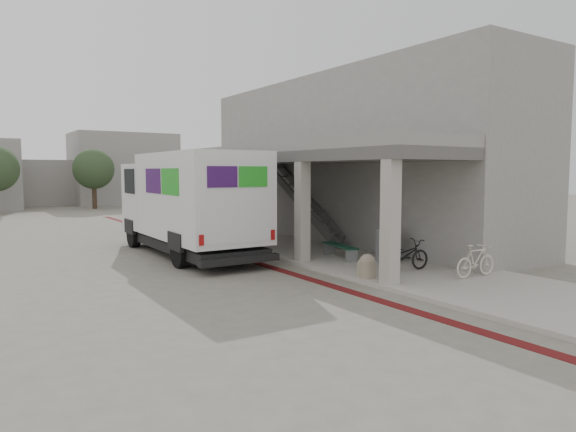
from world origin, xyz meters
TOP-DOWN VIEW (x-y plane):
  - ground at (0.00, 0.00)m, footprint 120.00×120.00m
  - bike_lane_stripe at (1.00, 2.00)m, footprint 0.35×40.00m
  - sidewalk at (4.00, 0.00)m, footprint 4.40×28.00m
  - transit_building at (6.83, 4.50)m, footprint 7.60×17.00m
  - distant_backdrop at (-2.84, 35.89)m, footprint 28.00×10.00m
  - tree_mid at (2.00, 30.00)m, footprint 3.20×3.20m
  - tree_right at (10.00, 29.00)m, footprint 3.20×3.20m
  - fedex_truck at (-0.23, 4.40)m, footprint 2.75×8.57m
  - bench at (3.49, 0.28)m, footprint 0.77×1.95m
  - bollard_near at (2.10, -2.49)m, footprint 0.36×0.36m
  - bollard_far at (2.10, -2.65)m, footprint 0.44×0.44m
  - utility_cabinet at (4.30, -1.15)m, footprint 0.57×0.71m
  - bicycle_black at (3.65, -2.50)m, footprint 1.80×0.76m
  - bicycle_cream at (4.69, -4.16)m, footprint 1.53×0.47m

SIDE VIEW (x-z plane):
  - ground at x=0.00m, z-range 0.00..0.00m
  - bike_lane_stripe at x=1.00m, z-range 0.00..0.01m
  - sidewalk at x=4.00m, z-range 0.00..0.12m
  - bollard_near at x=2.10m, z-range 0.12..0.65m
  - bench at x=3.49m, z-range 0.22..0.66m
  - bollard_far at x=2.10m, z-range 0.12..0.79m
  - bicycle_cream at x=4.69m, z-range 0.12..1.03m
  - bicycle_black at x=3.65m, z-range 0.12..1.04m
  - utility_cabinet at x=4.30m, z-range 0.12..1.19m
  - fedex_truck at x=-0.23m, z-range 0.12..3.77m
  - distant_backdrop at x=-2.84m, z-range -0.55..5.95m
  - tree_mid at x=2.00m, z-range 0.78..5.58m
  - tree_right at x=10.00m, z-range 0.78..5.58m
  - transit_building at x=6.83m, z-range -0.10..6.90m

